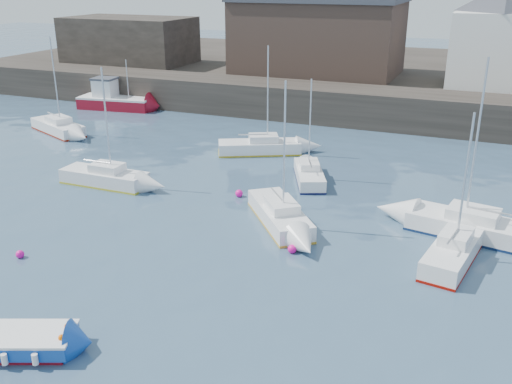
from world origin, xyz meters
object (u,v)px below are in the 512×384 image
at_px(fishing_boat, 114,99).
at_px(sailboat_f, 309,174).
at_px(buoy_near, 21,258).
at_px(buoy_far, 239,197).
at_px(buoy_mid, 292,253).
at_px(blue_dinghy, 16,341).
at_px(sailboat_b, 280,214).
at_px(sailboat_a, 105,177).
at_px(sailboat_e, 58,127).
at_px(sailboat_h, 260,147).
at_px(sailboat_d, 478,227).
at_px(sailboat_c, 453,252).

relative_size(fishing_boat, sailboat_f, 1.17).
relative_size(buoy_near, buoy_far, 0.85).
bearing_deg(buoy_mid, blue_dinghy, -120.70).
height_order(blue_dinghy, sailboat_b, sailboat_b).
relative_size(sailboat_a, buoy_mid, 17.23).
bearing_deg(sailboat_e, sailboat_h, 3.33).
height_order(sailboat_d, buoy_mid, sailboat_d).
bearing_deg(sailboat_a, buoy_far, 8.85).
height_order(sailboat_e, sailboat_h, sailboat_e).
distance_m(buoy_near, buoy_far, 12.65).
bearing_deg(sailboat_e, sailboat_f, -8.30).
xyz_separation_m(sailboat_c, buoy_near, (-18.62, -7.20, -0.53)).
bearing_deg(sailboat_f, fishing_boat, 152.01).
height_order(blue_dinghy, sailboat_a, sailboat_a).
xyz_separation_m(sailboat_f, buoy_mid, (2.29, -9.93, -0.45)).
bearing_deg(sailboat_b, sailboat_h, 116.87).
height_order(fishing_boat, sailboat_e, sailboat_e).
bearing_deg(sailboat_a, sailboat_c, -6.70).
height_order(sailboat_b, sailboat_f, sailboat_b).
relative_size(sailboat_b, sailboat_d, 0.86).
bearing_deg(sailboat_d, sailboat_a, -177.90).
distance_m(buoy_mid, buoy_far, 7.76).
xyz_separation_m(sailboat_h, buoy_mid, (7.44, -14.28, -0.50)).
bearing_deg(buoy_near, sailboat_d, 28.14).
height_order(sailboat_c, sailboat_f, sailboat_c).
bearing_deg(blue_dinghy, buoy_mid, 59.30).
relative_size(sailboat_e, buoy_mid, 18.41).
height_order(sailboat_b, sailboat_d, sailboat_d).
bearing_deg(fishing_boat, sailboat_b, -38.71).
bearing_deg(buoy_mid, sailboat_b, 119.85).
height_order(sailboat_e, buoy_mid, sailboat_e).
height_order(sailboat_e, sailboat_f, sailboat_e).
relative_size(sailboat_c, buoy_mid, 16.21).
distance_m(blue_dinghy, sailboat_f, 21.17).
bearing_deg(buoy_mid, sailboat_h, 117.52).
distance_m(sailboat_c, sailboat_d, 3.39).
relative_size(fishing_boat, sailboat_b, 0.99).
distance_m(sailboat_d, sailboat_e, 34.08).
bearing_deg(sailboat_e, sailboat_d, -13.76).
relative_size(blue_dinghy, buoy_far, 9.74).
xyz_separation_m(blue_dinghy, sailboat_c, (13.51, 12.73, 0.10)).
bearing_deg(buoy_near, buoy_far, 60.33).
height_order(sailboat_d, sailboat_f, sailboat_d).
bearing_deg(blue_dinghy, sailboat_e, 127.77).
bearing_deg(fishing_boat, sailboat_a, -55.99).
bearing_deg(blue_dinghy, sailboat_c, 43.29).
bearing_deg(sailboat_f, sailboat_c, -40.62).
bearing_deg(fishing_boat, sailboat_c, -31.94).
bearing_deg(blue_dinghy, sailboat_b, 71.34).
bearing_deg(buoy_far, buoy_mid, -47.11).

